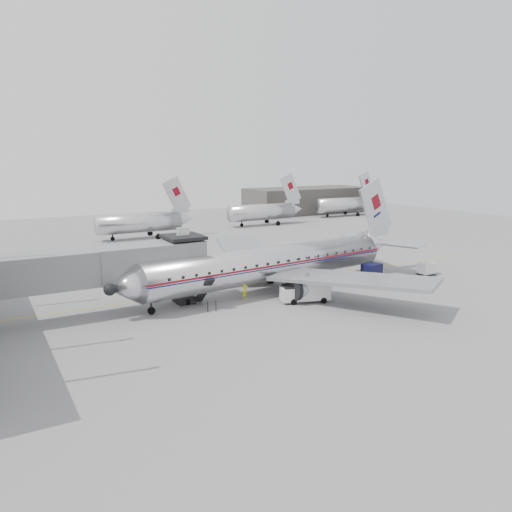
% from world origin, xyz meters
% --- Properties ---
extents(ground, '(160.00, 160.00, 0.00)m').
position_xyz_m(ground, '(0.00, 0.00, 0.00)').
color(ground, slate).
rests_on(ground, ground).
extents(hangar, '(30.00, 12.00, 6.00)m').
position_xyz_m(hangar, '(45.00, 60.00, 3.00)').
color(hangar, '#3D3A38').
rests_on(hangar, ground).
extents(apron_line, '(60.00, 0.15, 0.01)m').
position_xyz_m(apron_line, '(3.00, 6.00, 0.01)').
color(apron_line, gold).
rests_on(apron_line, ground).
extents(jet_bridge, '(21.00, 6.20, 7.10)m').
position_xyz_m(jet_bridge, '(-16.66, 3.67, 4.18)').
color(jet_bridge, slate).
rests_on(jet_bridge, ground).
extents(distant_aircraft_near, '(16.39, 3.20, 10.26)m').
position_xyz_m(distant_aircraft_near, '(-1.79, 42.00, 2.73)').
color(distant_aircraft_near, silver).
rests_on(distant_aircraft_near, ground).
extents(distant_aircraft_mid, '(16.39, 3.20, 10.26)m').
position_xyz_m(distant_aircraft_mid, '(24.21, 46.00, 2.73)').
color(distant_aircraft_mid, silver).
rests_on(distant_aircraft_mid, ground).
extents(distant_aircraft_far, '(16.39, 3.20, 10.26)m').
position_xyz_m(distant_aircraft_far, '(48.21, 50.00, 2.73)').
color(distant_aircraft_far, silver).
rests_on(distant_aircraft_far, ground).
extents(airliner, '(35.41, 32.66, 11.21)m').
position_xyz_m(airliner, '(0.70, 3.08, 2.82)').
color(airliner, silver).
rests_on(airliner, ground).
extents(service_van, '(4.94, 3.15, 2.17)m').
position_xyz_m(service_van, '(0.86, -1.98, 1.14)').
color(service_van, silver).
rests_on(service_van, ground).
extents(baggage_cart_navy, '(2.36, 1.93, 1.69)m').
position_xyz_m(baggage_cart_navy, '(12.76, 2.00, 0.90)').
color(baggage_cart_navy, black).
rests_on(baggage_cart_navy, ground).
extents(baggage_cart_white, '(1.89, 1.45, 1.47)m').
position_xyz_m(baggage_cart_white, '(19.30, -0.09, 0.78)').
color(baggage_cart_white, silver).
rests_on(baggage_cart_white, ground).
extents(ramp_worker, '(0.74, 0.69, 1.70)m').
position_xyz_m(ramp_worker, '(-3.80, 1.60, 0.85)').
color(ramp_worker, yellow).
rests_on(ramp_worker, ground).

